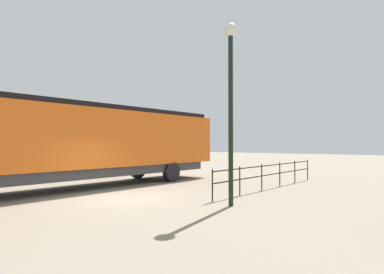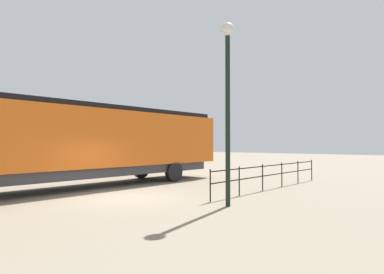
# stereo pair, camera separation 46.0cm
# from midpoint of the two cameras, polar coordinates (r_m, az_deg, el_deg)

# --- Properties ---
(ground_plane) EXTENTS (120.00, 120.00, 0.00)m
(ground_plane) POSITION_cam_midpoint_polar(r_m,az_deg,el_deg) (13.04, -10.84, -10.35)
(ground_plane) COLOR gray
(locomotive) EXTENTS (3.09, 18.85, 3.92)m
(locomotive) POSITION_cam_midpoint_polar(r_m,az_deg,el_deg) (15.99, -19.90, -0.61)
(locomotive) COLOR orange
(locomotive) RESTS_ON ground_plane
(lamp_post) EXTENTS (0.46, 0.46, 6.17)m
(lamp_post) POSITION_cam_midpoint_polar(r_m,az_deg,el_deg) (11.29, 7.37, 9.16)
(lamp_post) COLOR black
(lamp_post) RESTS_ON ground_plane
(platform_fence) EXTENTS (0.05, 9.48, 1.17)m
(platform_fence) POSITION_cam_midpoint_polar(r_m,az_deg,el_deg) (15.96, 14.58, -5.91)
(platform_fence) COLOR black
(platform_fence) RESTS_ON ground_plane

